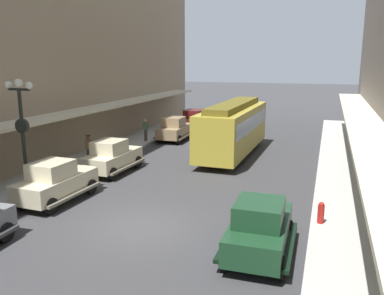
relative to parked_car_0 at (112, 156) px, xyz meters
name	(u,v)px	position (x,y,z in m)	size (l,w,h in m)	color
ground_plane	(140,227)	(4.75, -6.28, -0.94)	(200.00, 200.00, 0.00)	#38383A
sidewalk_right	(357,256)	(12.25, -6.28, -0.87)	(3.00, 60.00, 0.15)	#B7B5AD
parked_car_0	(112,156)	(0.00, 0.00, 0.00)	(2.25, 4.30, 1.84)	beige
parked_car_2	(260,226)	(9.30, -6.97, 0.00)	(2.20, 4.28, 1.84)	#193D23
parked_car_3	(175,128)	(-0.04, 9.60, 0.00)	(2.22, 4.29, 1.84)	#997F5B
parked_car_4	(56,181)	(0.03, -4.91, 0.00)	(2.27, 4.31, 1.84)	beige
parked_car_5	(194,120)	(-0.10, 14.63, 0.00)	(2.14, 4.26, 1.84)	#591919
streetcar	(233,127)	(5.37, 6.18, 0.96)	(2.69, 9.65, 3.46)	gold
lamp_post_with_clock	(23,132)	(-1.65, -4.75, 2.04)	(1.42, 0.44, 5.16)	black
fire_hydrant	(321,212)	(11.10, -4.08, -0.38)	(0.24, 0.24, 0.82)	#B21E19
pedestrian_0	(146,130)	(-1.79, 8.08, 0.05)	(0.36, 0.24, 1.64)	#4C4238
pedestrian_1	(89,149)	(-2.03, 0.86, 0.07)	(0.36, 0.28, 1.67)	#2D2D33
pedestrian_2	(357,141)	(12.98, 8.72, 0.05)	(0.36, 0.24, 1.64)	slate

